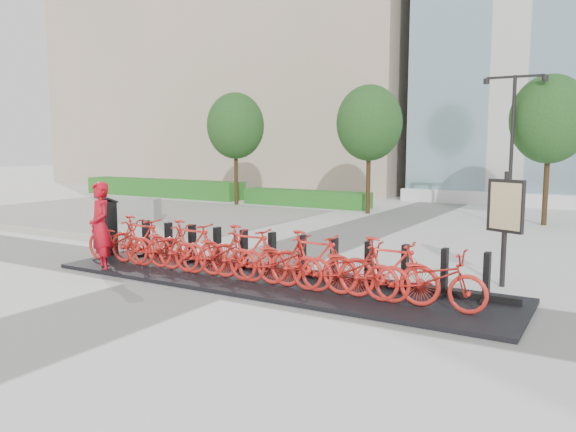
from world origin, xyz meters
The scene contains 26 objects.
ground centered at (0.00, 0.00, 0.00)m, with size 120.00×120.00×0.00m, color silver.
gravel_patch centered at (-10.00, 7.00, 0.01)m, with size 14.00×14.00×0.00m, color gray.
curb centered at (-10.00, 1.90, 0.07)m, with size 14.00×0.25×0.15m, color #A3A190.
hedge_a centered at (-14.00, 13.50, 0.45)m, with size 10.00×1.40×0.90m, color #1B6420.
hedge_b centered at (-5.00, 13.20, 0.35)m, with size 6.00×1.20×0.70m, color #1B6420.
tree_0 centered at (-8.00, 12.00, 3.59)m, with size 2.60×2.60×5.10m.
tree_1 centered at (-1.50, 12.00, 3.59)m, with size 2.60×2.60×5.10m.
tree_2 centered at (5.00, 12.00, 3.59)m, with size 2.60×2.60×5.10m.
streetlamp centered at (4.00, 11.00, 3.13)m, with size 2.00×0.20×5.00m.
dock_pad centered at (1.30, 0.30, 0.04)m, with size 9.60×2.40×0.08m, color black.
dock_rail_posts centered at (1.36, 0.77, 0.51)m, with size 8.02×0.50×0.85m, color black, non-canonical shape.
bike_0 centered at (-2.60, -0.05, 0.58)m, with size 0.66×1.89×0.99m, color red.
bike_1 centered at (-1.88, -0.05, 0.63)m, with size 0.52×1.83×1.10m, color red.
bike_2 centered at (-1.16, -0.05, 0.58)m, with size 0.66×1.89×0.99m, color red.
bike_3 centered at (-0.44, -0.05, 0.63)m, with size 0.52×1.83×1.10m, color red.
bike_4 centered at (0.28, -0.05, 0.58)m, with size 0.66×1.89×0.99m, color red.
bike_5 centered at (1.00, -0.05, 0.63)m, with size 0.52×1.83×1.10m, color red.
bike_6 centered at (1.72, -0.05, 0.58)m, with size 0.66×1.89×0.99m, color red.
bike_7 centered at (2.44, -0.05, 0.63)m, with size 0.52×1.83×1.10m, color red.
bike_8 centered at (3.16, -0.05, 0.58)m, with size 0.66×1.89×0.99m, color red.
bike_9 centered at (3.88, -0.05, 0.63)m, with size 0.52×1.83×1.10m, color red.
bike_10 centered at (4.60, -0.05, 0.58)m, with size 0.66×1.89×0.99m, color red.
kiosk centered at (-3.50, 0.47, 0.76)m, with size 0.44×0.37×1.43m.
worker_red centered at (-2.42, -0.68, 0.98)m, with size 0.71×0.47×1.95m, color #B00918.
jersey_barrier centered at (-8.13, 5.73, 0.40)m, with size 2.07×0.57×0.80m, color gray.
map_sign centered at (5.32, 2.37, 1.48)m, with size 0.72×0.38×2.24m.
Camera 1 is at (7.17, -8.90, 2.73)m, focal length 35.00 mm.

